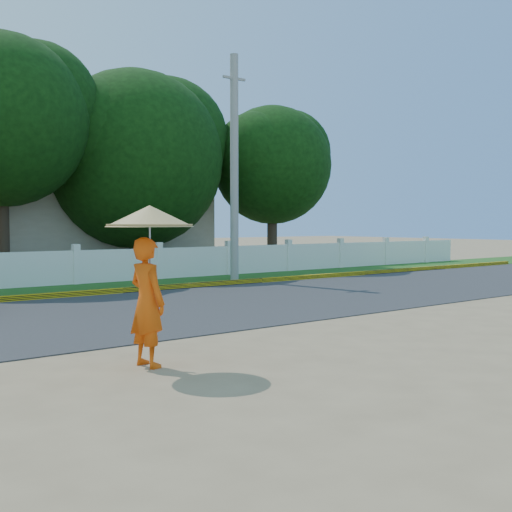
# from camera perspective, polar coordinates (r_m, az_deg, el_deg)

# --- Properties ---
(ground) EXTENTS (120.00, 120.00, 0.00)m
(ground) POSITION_cam_1_polar(r_m,az_deg,el_deg) (11.79, 6.10, -6.72)
(ground) COLOR #9E8460
(ground) RESTS_ON ground
(road) EXTENTS (60.00, 7.00, 0.02)m
(road) POSITION_cam_1_polar(r_m,az_deg,el_deg) (15.29, -5.86, -4.45)
(road) COLOR #38383A
(road) RESTS_ON ground
(grass_verge) EXTENTS (60.00, 3.50, 0.03)m
(grass_verge) POSITION_cam_1_polar(r_m,az_deg,el_deg) (19.88, -14.06, -2.78)
(grass_verge) COLOR #2D601E
(grass_verge) RESTS_ON ground
(curb) EXTENTS (40.00, 0.18, 0.16)m
(curb) POSITION_cam_1_polar(r_m,az_deg,el_deg) (18.35, -11.86, -3.03)
(curb) COLOR yellow
(curb) RESTS_ON ground
(fence) EXTENTS (40.00, 0.10, 1.10)m
(fence) POSITION_cam_1_polar(r_m,az_deg,el_deg) (21.16, -15.70, -1.01)
(fence) COLOR silver
(fence) RESTS_ON ground
(building_near) EXTENTS (10.00, 6.00, 3.20)m
(building_near) POSITION_cam_1_polar(r_m,az_deg,el_deg) (28.55, -15.47, 2.11)
(building_near) COLOR #B7AD99
(building_near) RESTS_ON ground
(utility_pole) EXTENTS (0.28, 0.28, 7.62)m
(utility_pole) POSITION_cam_1_polar(r_m,az_deg,el_deg) (21.84, -1.94, 7.78)
(utility_pole) COLOR gray
(utility_pole) RESTS_ON ground
(monk_with_parasol) EXTENTS (1.22, 1.22, 2.22)m
(monk_with_parasol) POSITION_cam_1_polar(r_m,az_deg,el_deg) (8.91, -9.55, -0.51)
(monk_with_parasol) COLOR #DF4C0B
(monk_with_parasol) RESTS_ON ground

